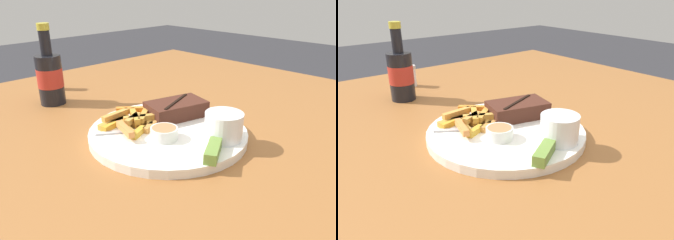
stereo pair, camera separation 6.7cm
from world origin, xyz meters
TOP-DOWN VIEW (x-y plane):
  - dining_table at (0.00, 0.00)m, footprint 1.39×1.31m
  - dinner_plate at (0.00, 0.00)m, footprint 0.33×0.33m
  - steak_portion at (0.06, 0.04)m, footprint 0.14×0.11m
  - fries_pile at (-0.04, 0.07)m, footprint 0.14×0.13m
  - coleslaw_cup at (0.04, -0.11)m, footprint 0.07×0.07m
  - dipping_sauce_cup at (-0.04, -0.03)m, footprint 0.05×0.05m
  - pickle_spear at (-0.02, -0.14)m, footprint 0.07×0.05m
  - fork_utensil at (-0.07, 0.05)m, footprint 0.12×0.08m
  - beer_bottle at (-0.07, 0.36)m, footprint 0.07×0.07m
  - salt_shaker at (-0.00, 0.46)m, footprint 0.03×0.03m

SIDE VIEW (x-z plane):
  - dining_table at x=0.00m, z-range 0.32..1.10m
  - dinner_plate at x=0.00m, z-range 0.78..0.80m
  - fork_utensil at x=-0.07m, z-range 0.80..0.80m
  - pickle_spear at x=-0.02m, z-range 0.80..0.82m
  - fries_pile at x=-0.04m, z-range 0.80..0.82m
  - dipping_sauce_cup at x=-0.04m, z-range 0.80..0.82m
  - salt_shaker at x=0.00m, z-range 0.78..0.85m
  - steak_portion at x=0.06m, z-range 0.80..0.83m
  - coleslaw_cup at x=0.04m, z-range 0.80..0.85m
  - beer_bottle at x=-0.07m, z-range 0.75..0.96m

